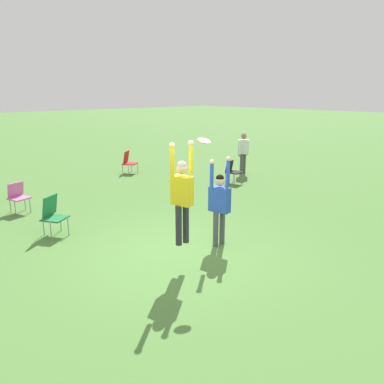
{
  "coord_description": "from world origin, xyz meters",
  "views": [
    {
      "loc": [
        -4.63,
        -5.37,
        3.29
      ],
      "look_at": [
        0.42,
        0.04,
        1.3
      ],
      "focal_mm": 35.0,
      "sensor_mm": 36.0,
      "label": 1
    }
  ],
  "objects_px": {
    "camping_chair_4": "(53,213)",
    "person_spectator_near": "(243,149)",
    "person_jumping": "(182,192)",
    "camping_chair_0": "(232,170)",
    "camping_chair_2": "(18,195)",
    "person_defending": "(220,200)",
    "frisbee": "(204,141)",
    "camping_chair_1": "(128,161)"
  },
  "relations": [
    {
      "from": "camping_chair_0",
      "to": "camping_chair_4",
      "type": "bearing_deg",
      "value": -11.13
    },
    {
      "from": "camping_chair_0",
      "to": "person_spectator_near",
      "type": "bearing_deg",
      "value": -168.77
    },
    {
      "from": "camping_chair_2",
      "to": "camping_chair_4",
      "type": "relative_size",
      "value": 0.9
    },
    {
      "from": "camping_chair_0",
      "to": "person_spectator_near",
      "type": "xyz_separation_m",
      "value": [
        1.56,
        0.78,
        0.53
      ]
    },
    {
      "from": "person_jumping",
      "to": "person_spectator_near",
      "type": "bearing_deg",
      "value": -69.16
    },
    {
      "from": "frisbee",
      "to": "camping_chair_2",
      "type": "xyz_separation_m",
      "value": [
        -1.61,
        5.75,
        -1.91
      ]
    },
    {
      "from": "person_defending",
      "to": "person_spectator_near",
      "type": "distance_m",
      "value": 7.61
    },
    {
      "from": "camping_chair_1",
      "to": "person_defending",
      "type": "bearing_deg",
      "value": 31.84
    },
    {
      "from": "camping_chair_4",
      "to": "person_spectator_near",
      "type": "relative_size",
      "value": 0.55
    },
    {
      "from": "camping_chair_1",
      "to": "camping_chair_2",
      "type": "xyz_separation_m",
      "value": [
        -5.22,
        -2.33,
        -0.01
      ]
    },
    {
      "from": "person_jumping",
      "to": "camping_chair_2",
      "type": "height_order",
      "value": "person_jumping"
    },
    {
      "from": "person_jumping",
      "to": "camping_chair_0",
      "type": "distance_m",
      "value": 7.17
    },
    {
      "from": "camping_chair_2",
      "to": "camping_chair_1",
      "type": "bearing_deg",
      "value": -171.44
    },
    {
      "from": "person_defending",
      "to": "person_jumping",
      "type": "bearing_deg",
      "value": -90.0
    },
    {
      "from": "person_defending",
      "to": "camping_chair_4",
      "type": "distance_m",
      "value": 3.97
    },
    {
      "from": "camping_chair_1",
      "to": "camping_chair_2",
      "type": "bearing_deg",
      "value": -14.13
    },
    {
      "from": "camping_chair_0",
      "to": "person_spectator_near",
      "type": "height_order",
      "value": "person_spectator_near"
    },
    {
      "from": "camping_chair_0",
      "to": "frisbee",
      "type": "bearing_deg",
      "value": 20.81
    },
    {
      "from": "camping_chair_0",
      "to": "camping_chair_2",
      "type": "height_order",
      "value": "camping_chair_2"
    },
    {
      "from": "frisbee",
      "to": "camping_chair_4",
      "type": "distance_m",
      "value": 4.23
    },
    {
      "from": "person_defending",
      "to": "frisbee",
      "type": "xyz_separation_m",
      "value": [
        -0.78,
        -0.3,
        1.38
      ]
    },
    {
      "from": "camping_chair_1",
      "to": "person_spectator_near",
      "type": "bearing_deg",
      "value": 96.82
    },
    {
      "from": "camping_chair_4",
      "to": "frisbee",
      "type": "bearing_deg",
      "value": 83.75
    },
    {
      "from": "person_defending",
      "to": "camping_chair_1",
      "type": "height_order",
      "value": "person_defending"
    },
    {
      "from": "person_defending",
      "to": "camping_chair_0",
      "type": "relative_size",
      "value": 2.39
    },
    {
      "from": "camping_chair_4",
      "to": "person_spectator_near",
      "type": "bearing_deg",
      "value": 157.25
    },
    {
      "from": "person_jumping",
      "to": "camping_chair_4",
      "type": "bearing_deg",
      "value": 6.6
    },
    {
      "from": "camping_chair_0",
      "to": "camping_chair_2",
      "type": "distance_m",
      "value": 7.25
    },
    {
      "from": "camping_chair_2",
      "to": "camping_chair_4",
      "type": "xyz_separation_m",
      "value": [
        0.01,
        -2.32,
        0.03
      ]
    },
    {
      "from": "person_jumping",
      "to": "person_spectator_near",
      "type": "relative_size",
      "value": 1.15
    },
    {
      "from": "person_jumping",
      "to": "person_defending",
      "type": "bearing_deg",
      "value": -90.0
    },
    {
      "from": "camping_chair_0",
      "to": "camping_chair_2",
      "type": "xyz_separation_m",
      "value": [
        -7.02,
        1.81,
        0.01
      ]
    },
    {
      "from": "person_jumping",
      "to": "camping_chair_1",
      "type": "distance_m",
      "value": 9.09
    },
    {
      "from": "camping_chair_4",
      "to": "person_spectator_near",
      "type": "distance_m",
      "value": 8.69
    },
    {
      "from": "frisbee",
      "to": "person_jumping",
      "type": "bearing_deg",
      "value": 175.02
    },
    {
      "from": "camping_chair_1",
      "to": "camping_chair_4",
      "type": "bearing_deg",
      "value": 3.54
    },
    {
      "from": "person_spectator_near",
      "to": "camping_chair_1",
      "type": "bearing_deg",
      "value": -168.63
    },
    {
      "from": "frisbee",
      "to": "camping_chair_2",
      "type": "bearing_deg",
      "value": 105.64
    },
    {
      "from": "person_jumping",
      "to": "camping_chair_4",
      "type": "distance_m",
      "value": 3.69
    },
    {
      "from": "person_defending",
      "to": "camping_chair_2",
      "type": "distance_m",
      "value": 5.98
    },
    {
      "from": "person_jumping",
      "to": "person_defending",
      "type": "height_order",
      "value": "person_jumping"
    },
    {
      "from": "person_jumping",
      "to": "camping_chair_0",
      "type": "relative_size",
      "value": 2.39
    }
  ]
}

